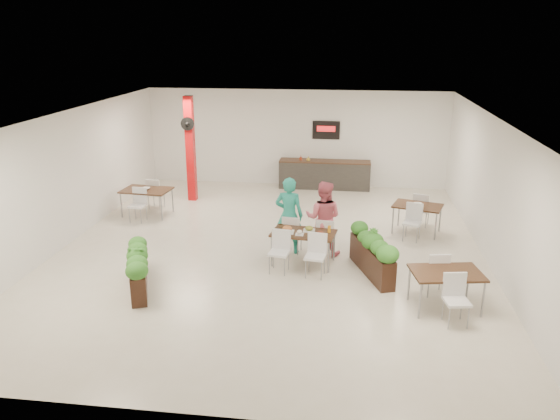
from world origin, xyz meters
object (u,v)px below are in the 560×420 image
(main_table, at_px, (303,237))
(planter_right, at_px, (372,252))
(side_table_b, at_px, (417,209))
(side_table_c, at_px, (446,278))
(service_counter, at_px, (325,174))
(planter_left, at_px, (138,266))
(diner_man, at_px, (289,215))
(diner_woman, at_px, (323,218))
(red_column, at_px, (190,148))
(side_table_a, at_px, (147,193))

(main_table, bearing_deg, planter_right, -13.20)
(side_table_b, xyz_separation_m, side_table_c, (0.09, -4.13, 0.00))
(main_table, height_order, side_table_c, same)
(planter_right, xyz_separation_m, side_table_b, (1.23, 2.73, 0.13))
(service_counter, xyz_separation_m, planter_left, (-3.34, -8.03, 0.01))
(diner_man, distance_m, side_table_b, 3.59)
(diner_woman, height_order, planter_left, diner_woman)
(red_column, distance_m, diner_woman, 5.77)
(red_column, bearing_deg, service_counter, 25.00)
(planter_left, bearing_deg, diner_woman, 33.00)
(diner_woman, relative_size, planter_right, 0.93)
(planter_left, relative_size, side_table_c, 1.06)
(diner_man, xyz_separation_m, diner_woman, (0.80, 0.00, -0.03))
(main_table, height_order, diner_woman, diner_woman)
(red_column, relative_size, planter_right, 1.69)
(service_counter, distance_m, side_table_c, 8.53)
(diner_man, height_order, planter_right, diner_man)
(service_counter, relative_size, diner_woman, 1.70)
(side_table_a, bearing_deg, side_table_b, 1.27)
(side_table_b, bearing_deg, side_table_a, -166.69)
(diner_woman, distance_m, side_table_b, 2.92)
(planter_left, xyz_separation_m, side_table_b, (5.94, 4.06, 0.13))
(service_counter, bearing_deg, side_table_b, -56.75)
(planter_left, bearing_deg, red_column, 96.08)
(planter_right, height_order, side_table_a, planter_right)
(main_table, bearing_deg, planter_left, -152.16)
(diner_woman, relative_size, side_table_b, 1.05)
(planter_right, relative_size, side_table_a, 1.15)
(diner_man, bearing_deg, service_counter, -87.51)
(planter_right, relative_size, side_table_c, 1.13)
(main_table, distance_m, diner_man, 0.81)
(service_counter, relative_size, side_table_a, 1.82)
(red_column, distance_m, main_table, 5.99)
(service_counter, xyz_separation_m, planter_right, (1.37, -6.70, 0.01))
(side_table_b, bearing_deg, diner_man, -134.02)
(main_table, relative_size, diner_woman, 1.01)
(red_column, height_order, side_table_a, red_column)
(planter_left, bearing_deg, side_table_a, 108.42)
(diner_man, xyz_separation_m, side_table_a, (-4.32, 2.23, -0.27))
(service_counter, xyz_separation_m, side_table_b, (2.60, -3.96, 0.14))
(diner_man, relative_size, planter_left, 1.04)
(diner_man, relative_size, diner_woman, 1.04)
(diner_woman, bearing_deg, side_table_b, -135.69)
(service_counter, height_order, diner_man, service_counter)
(red_column, bearing_deg, side_table_b, -17.65)
(diner_man, distance_m, planter_right, 2.20)
(diner_woman, distance_m, side_table_c, 3.43)
(red_column, relative_size, diner_man, 1.75)
(main_table, distance_m, side_table_b, 3.64)
(side_table_b, bearing_deg, planter_left, -128.42)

